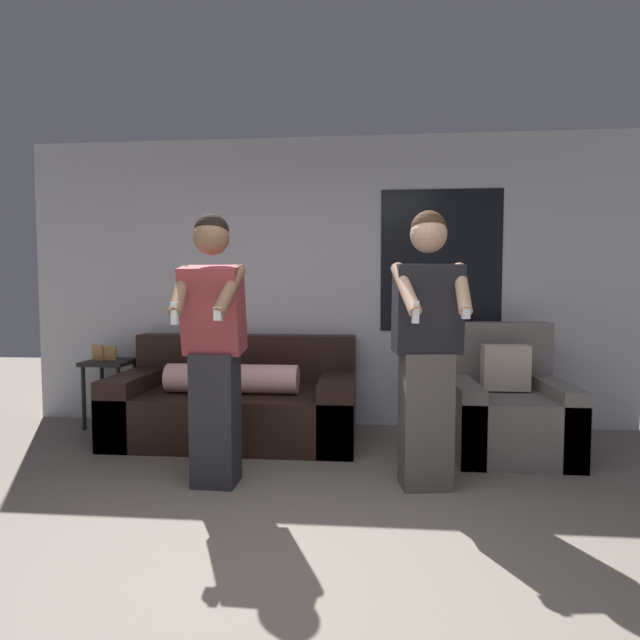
{
  "coord_description": "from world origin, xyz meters",
  "views": [
    {
      "loc": [
        0.35,
        -1.86,
        1.28
      ],
      "look_at": [
        0.07,
        1.33,
        1.09
      ],
      "focal_mm": 28.0,
      "sensor_mm": 36.0,
      "label": 1
    }
  ],
  "objects_px": {
    "couch": "(238,403)",
    "person_right": "(427,347)",
    "armchair": "(505,410)",
    "person_left": "(214,345)",
    "side_table": "(109,372)"
  },
  "relations": [
    {
      "from": "couch",
      "to": "person_right",
      "type": "relative_size",
      "value": 1.14
    },
    {
      "from": "armchair",
      "to": "person_right",
      "type": "bearing_deg",
      "value": -132.04
    },
    {
      "from": "couch",
      "to": "armchair",
      "type": "height_order",
      "value": "armchair"
    },
    {
      "from": "person_left",
      "to": "side_table",
      "type": "bearing_deg",
      "value": 136.78
    },
    {
      "from": "couch",
      "to": "person_left",
      "type": "distance_m",
      "value": 1.24
    },
    {
      "from": "armchair",
      "to": "person_left",
      "type": "height_order",
      "value": "person_left"
    },
    {
      "from": "couch",
      "to": "armchair",
      "type": "bearing_deg",
      "value": -4.54
    },
    {
      "from": "person_right",
      "to": "person_left",
      "type": "bearing_deg",
      "value": -176.32
    },
    {
      "from": "couch",
      "to": "side_table",
      "type": "distance_m",
      "value": 1.34
    },
    {
      "from": "person_right",
      "to": "armchair",
      "type": "bearing_deg",
      "value": 47.96
    },
    {
      "from": "armchair",
      "to": "side_table",
      "type": "distance_m",
      "value": 3.54
    },
    {
      "from": "armchair",
      "to": "side_table",
      "type": "xyz_separation_m",
      "value": [
        -3.51,
        0.44,
        0.18
      ]
    },
    {
      "from": "couch",
      "to": "person_left",
      "type": "relative_size",
      "value": 1.15
    },
    {
      "from": "person_left",
      "to": "person_right",
      "type": "relative_size",
      "value": 0.99
    },
    {
      "from": "side_table",
      "to": "person_right",
      "type": "relative_size",
      "value": 0.43
    }
  ]
}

